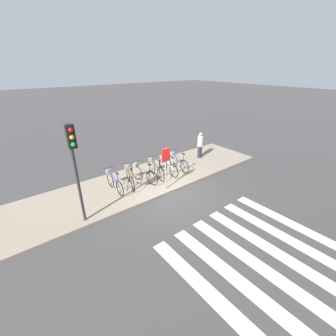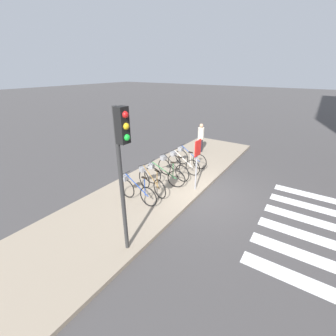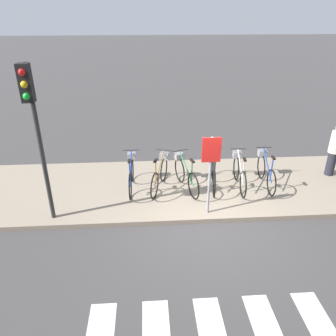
{
  "view_description": "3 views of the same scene",
  "coord_description": "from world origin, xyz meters",
  "px_view_note": "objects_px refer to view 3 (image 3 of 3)",
  "views": [
    {
      "loc": [
        -5.53,
        -6.91,
        5.4
      ],
      "look_at": [
        0.28,
        0.42,
        1.08
      ],
      "focal_mm": 24.0,
      "sensor_mm": 36.0,
      "label": 1
    },
    {
      "loc": [
        -6.95,
        -3.07,
        4.43
      ],
      "look_at": [
        -0.64,
        1.12,
        1.07
      ],
      "focal_mm": 24.0,
      "sensor_mm": 36.0,
      "label": 2
    },
    {
      "loc": [
        -1.4,
        -6.46,
        4.72
      ],
      "look_at": [
        -0.94,
        0.31,
        1.38
      ],
      "focal_mm": 35.0,
      "sensor_mm": 36.0,
      "label": 3
    }
  ],
  "objects_px": {
    "parked_bicycle_3": "(213,171)",
    "parked_bicycle_0": "(131,173)",
    "parked_bicycle_1": "(160,173)",
    "traffic_light": "(33,115)",
    "parked_bicycle_2": "(185,173)",
    "sign_post": "(211,163)",
    "parked_bicycle_4": "(239,172)",
    "parked_bicycle_5": "(266,170)",
    "pedestrian": "(334,149)"
  },
  "relations": [
    {
      "from": "parked_bicycle_1",
      "to": "parked_bicycle_5",
      "type": "relative_size",
      "value": 0.96
    },
    {
      "from": "parked_bicycle_3",
      "to": "parked_bicycle_4",
      "type": "relative_size",
      "value": 0.99
    },
    {
      "from": "parked_bicycle_0",
      "to": "sign_post",
      "type": "height_order",
      "value": "sign_post"
    },
    {
      "from": "parked_bicycle_5",
      "to": "parked_bicycle_3",
      "type": "bearing_deg",
      "value": 178.76
    },
    {
      "from": "parked_bicycle_1",
      "to": "parked_bicycle_5",
      "type": "xyz_separation_m",
      "value": [
        2.99,
        -0.01,
        0.0
      ]
    },
    {
      "from": "parked_bicycle_0",
      "to": "sign_post",
      "type": "bearing_deg",
      "value": -35.98
    },
    {
      "from": "parked_bicycle_0",
      "to": "parked_bicycle_1",
      "type": "height_order",
      "value": "same"
    },
    {
      "from": "parked_bicycle_0",
      "to": "pedestrian",
      "type": "relative_size",
      "value": 1.08
    },
    {
      "from": "parked_bicycle_2",
      "to": "traffic_light",
      "type": "height_order",
      "value": "traffic_light"
    },
    {
      "from": "parked_bicycle_0",
      "to": "parked_bicycle_3",
      "type": "distance_m",
      "value": 2.31
    },
    {
      "from": "parked_bicycle_2",
      "to": "sign_post",
      "type": "height_order",
      "value": "sign_post"
    },
    {
      "from": "parked_bicycle_4",
      "to": "parked_bicycle_5",
      "type": "distance_m",
      "value": 0.78
    },
    {
      "from": "parked_bicycle_0",
      "to": "parked_bicycle_2",
      "type": "xyz_separation_m",
      "value": [
        1.49,
        -0.11,
        0.0
      ]
    },
    {
      "from": "parked_bicycle_0",
      "to": "parked_bicycle_3",
      "type": "relative_size",
      "value": 1.01
    },
    {
      "from": "parked_bicycle_0",
      "to": "parked_bicycle_1",
      "type": "xyz_separation_m",
      "value": [
        0.8,
        -0.04,
        0.0
      ]
    },
    {
      "from": "parked_bicycle_5",
      "to": "traffic_light",
      "type": "xyz_separation_m",
      "value": [
        -5.66,
        -1.39,
        2.16
      ]
    },
    {
      "from": "parked_bicycle_3",
      "to": "parked_bicycle_1",
      "type": "bearing_deg",
      "value": -179.29
    },
    {
      "from": "parked_bicycle_4",
      "to": "traffic_light",
      "type": "height_order",
      "value": "traffic_light"
    },
    {
      "from": "parked_bicycle_2",
      "to": "pedestrian",
      "type": "distance_m",
      "value": 4.53
    },
    {
      "from": "pedestrian",
      "to": "sign_post",
      "type": "bearing_deg",
      "value": -156.09
    },
    {
      "from": "parked_bicycle_1",
      "to": "parked_bicycle_4",
      "type": "bearing_deg",
      "value": -1.8
    },
    {
      "from": "parked_bicycle_0",
      "to": "parked_bicycle_1",
      "type": "distance_m",
      "value": 0.8
    },
    {
      "from": "sign_post",
      "to": "parked_bicycle_4",
      "type": "bearing_deg",
      "value": 49.29
    },
    {
      "from": "parked_bicycle_3",
      "to": "parked_bicycle_5",
      "type": "height_order",
      "value": "same"
    },
    {
      "from": "parked_bicycle_0",
      "to": "traffic_light",
      "type": "distance_m",
      "value": 3.19
    },
    {
      "from": "parked_bicycle_5",
      "to": "pedestrian",
      "type": "distance_m",
      "value": 2.26
    },
    {
      "from": "parked_bicycle_2",
      "to": "parked_bicycle_3",
      "type": "distance_m",
      "value": 0.82
    },
    {
      "from": "parked_bicycle_5",
      "to": "pedestrian",
      "type": "height_order",
      "value": "pedestrian"
    },
    {
      "from": "parked_bicycle_3",
      "to": "parked_bicycle_4",
      "type": "height_order",
      "value": "same"
    },
    {
      "from": "parked_bicycle_0",
      "to": "parked_bicycle_3",
      "type": "xyz_separation_m",
      "value": [
        2.31,
        -0.02,
        0.0
      ]
    },
    {
      "from": "parked_bicycle_0",
      "to": "pedestrian",
      "type": "distance_m",
      "value": 6.0
    },
    {
      "from": "parked_bicycle_5",
      "to": "traffic_light",
      "type": "relative_size",
      "value": 0.47
    },
    {
      "from": "parked_bicycle_0",
      "to": "parked_bicycle_1",
      "type": "relative_size",
      "value": 1.04
    },
    {
      "from": "parked_bicycle_3",
      "to": "parked_bicycle_5",
      "type": "distance_m",
      "value": 1.49
    },
    {
      "from": "parked_bicycle_0",
      "to": "parked_bicycle_5",
      "type": "distance_m",
      "value": 3.79
    },
    {
      "from": "parked_bicycle_0",
      "to": "traffic_light",
      "type": "bearing_deg",
      "value": -142.33
    },
    {
      "from": "parked_bicycle_3",
      "to": "pedestrian",
      "type": "distance_m",
      "value": 3.72
    },
    {
      "from": "parked_bicycle_1",
      "to": "parked_bicycle_2",
      "type": "distance_m",
      "value": 0.69
    },
    {
      "from": "parked_bicycle_2",
      "to": "parked_bicycle_3",
      "type": "bearing_deg",
      "value": 6.14
    },
    {
      "from": "parked_bicycle_1",
      "to": "sign_post",
      "type": "height_order",
      "value": "sign_post"
    },
    {
      "from": "parked_bicycle_1",
      "to": "sign_post",
      "type": "xyz_separation_m",
      "value": [
        1.11,
        -1.35,
        0.91
      ]
    },
    {
      "from": "traffic_light",
      "to": "parked_bicycle_0",
      "type": "bearing_deg",
      "value": 37.67
    },
    {
      "from": "parked_bicycle_2",
      "to": "sign_post",
      "type": "bearing_deg",
      "value": -71.72
    },
    {
      "from": "parked_bicycle_2",
      "to": "pedestrian",
      "type": "bearing_deg",
      "value": 6.59
    },
    {
      "from": "parked_bicycle_2",
      "to": "parked_bicycle_1",
      "type": "bearing_deg",
      "value": 174.27
    },
    {
      "from": "parked_bicycle_1",
      "to": "parked_bicycle_3",
      "type": "bearing_deg",
      "value": 0.71
    },
    {
      "from": "parked_bicycle_0",
      "to": "parked_bicycle_2",
      "type": "distance_m",
      "value": 1.49
    },
    {
      "from": "parked_bicycle_4",
      "to": "traffic_light",
      "type": "relative_size",
      "value": 0.47
    },
    {
      "from": "parked_bicycle_2",
      "to": "parked_bicycle_5",
      "type": "height_order",
      "value": "same"
    },
    {
      "from": "parked_bicycle_3",
      "to": "parked_bicycle_0",
      "type": "bearing_deg",
      "value": 179.51
    }
  ]
}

